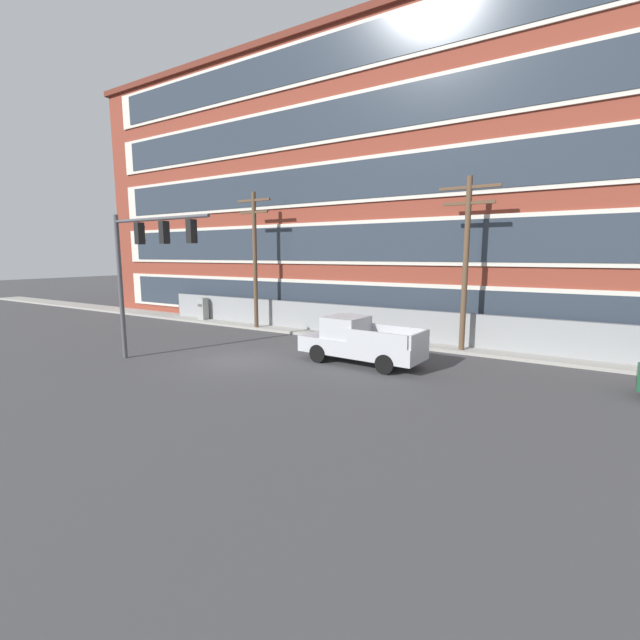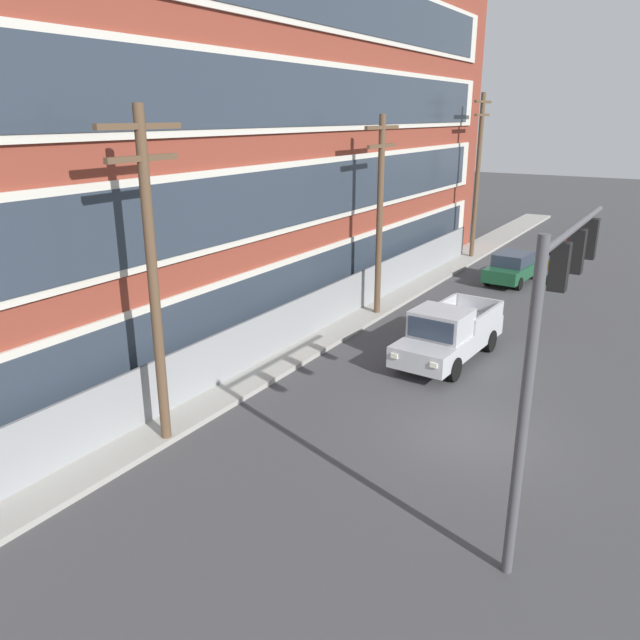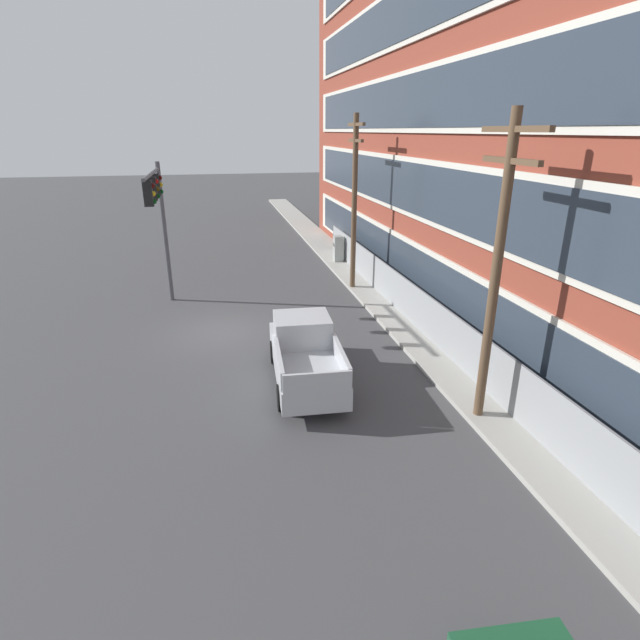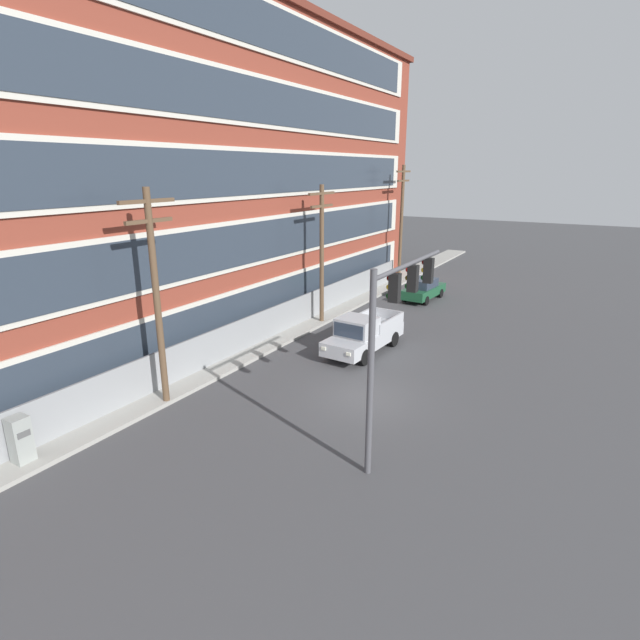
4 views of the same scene
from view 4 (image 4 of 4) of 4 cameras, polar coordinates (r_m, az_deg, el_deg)
The scene contains 11 objects.
ground_plane at distance 20.95m, azimuth 5.07°, elevation -8.83°, with size 160.00×160.00×0.00m, color #424244.
sidewalk_building_side at distance 24.72m, azimuth -10.70°, elevation -4.76°, with size 80.00×2.01×0.16m, color #9E9B93.
brick_mill_building at distance 28.49m, azimuth -18.09°, elevation 15.72°, with size 46.69×10.06×17.76m.
chain_link_fence at distance 27.67m, azimuth -5.46°, elevation -0.30°, with size 34.41×0.06×1.84m.
traffic_signal_mast at distance 15.86m, azimuth 8.68°, elevation 0.72°, with size 5.80×0.43×6.43m.
pickup_truck_silver at distance 25.57m, azimuth 4.91°, elevation -1.70°, with size 5.56×2.30×2.01m.
sedan_dark_green at distance 36.73m, azimuth 11.71°, elevation 3.49°, with size 4.41×2.05×1.56m.
utility_pole_near_corner at distance 19.76m, azimuth -18.25°, elevation 3.25°, with size 2.48×0.26×8.47m.
utility_pole_midblock at distance 29.60m, azimuth 0.20°, elevation 8.22°, with size 2.75×0.26×8.24m.
utility_pole_far_east at distance 41.24m, azimuth 9.29°, elevation 11.28°, with size 2.69×0.26×9.40m.
electrical_cabinet at distance 18.70m, azimuth -31.02°, elevation -11.82°, with size 0.58×0.56×1.69m.
Camera 4 is at (-17.14, -7.96, 9.05)m, focal length 28.00 mm.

